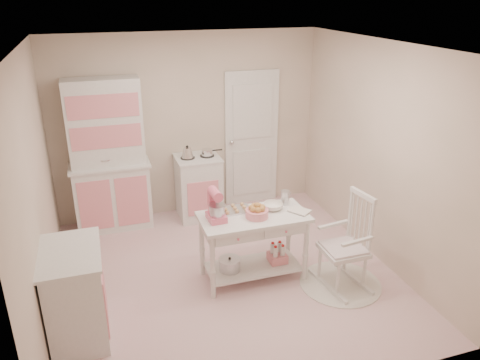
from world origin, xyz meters
name	(u,v)px	position (x,y,z in m)	size (l,w,h in m)	color
room_shell	(225,141)	(0.00, 0.00, 1.65)	(3.84, 3.84, 2.62)	#C67B81
door	(251,139)	(0.95, 1.87, 1.02)	(0.82, 0.05, 2.04)	silver
hutch	(108,156)	(-1.15, 1.66, 1.04)	(1.06, 0.50, 2.08)	silver
stove	(199,187)	(0.05, 1.61, 0.46)	(0.62, 0.57, 0.92)	silver
base_cabinet	(76,294)	(-1.63, -0.54, 0.46)	(0.54, 0.84, 0.92)	silver
lace_rug	(340,283)	(1.18, -0.58, 0.01)	(0.92, 0.92, 0.01)	white
rocking_chair	(344,242)	(1.18, -0.58, 0.55)	(0.48, 0.72, 1.10)	silver
work_table	(253,247)	(0.28, -0.14, 0.40)	(1.20, 0.60, 0.80)	silver
stand_mixer	(216,206)	(-0.14, -0.12, 0.97)	(0.20, 0.28, 0.34)	#EE6483
cookie_tray	(236,210)	(0.13, 0.04, 0.81)	(0.34, 0.24, 0.02)	silver
bread_basket	(257,213)	(0.30, -0.19, 0.85)	(0.25, 0.25, 0.09)	pink
mixing_bowl	(273,206)	(0.54, -0.06, 0.84)	(0.23, 0.23, 0.07)	white
metal_pitcher	(285,198)	(0.72, 0.02, 0.89)	(0.10, 0.10, 0.17)	silver
recipe_book	(296,214)	(0.73, -0.26, 0.81)	(0.17, 0.23, 0.02)	white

